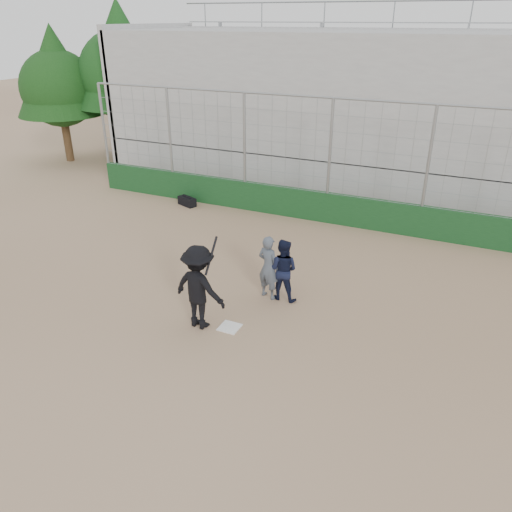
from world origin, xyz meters
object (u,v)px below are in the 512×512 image
at_px(equipment_bag, 187,201).
at_px(umpire, 268,270).
at_px(catcher_crouched, 282,279).
at_px(batter_at_plate, 199,287).

bearing_deg(equipment_bag, umpire, -42.26).
bearing_deg(equipment_bag, catcher_crouched, -40.20).
bearing_deg(umpire, equipment_bag, -26.01).
distance_m(batter_at_plate, umpire, 1.99).
height_order(batter_at_plate, equipment_bag, batter_at_plate).
xyz_separation_m(batter_at_plate, equipment_bag, (-4.44, 6.59, -0.81)).
bearing_deg(catcher_crouched, batter_at_plate, -123.62).
distance_m(catcher_crouched, equipment_bag, 7.40).
relative_size(catcher_crouched, equipment_bag, 1.37).
bearing_deg(equipment_bag, batter_at_plate, -56.04).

